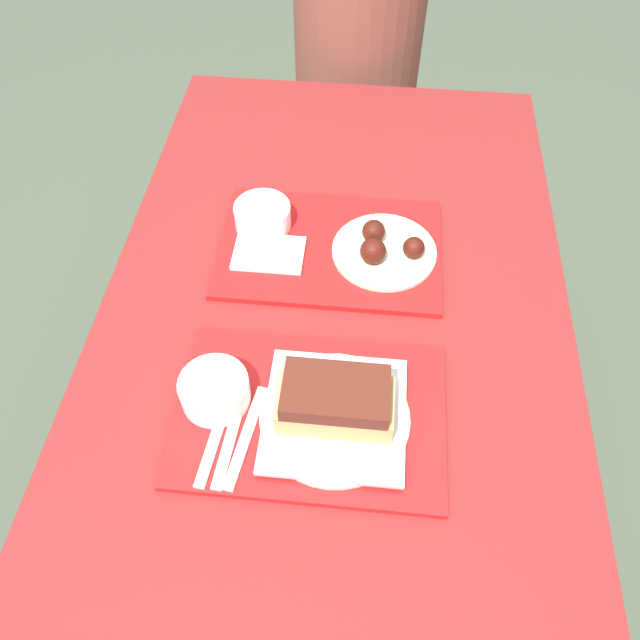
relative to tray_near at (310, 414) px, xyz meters
name	(u,v)px	position (x,y,z in m)	size (l,w,h in m)	color
ground_plane	(327,505)	(0.02, 0.14, -0.74)	(12.00, 12.00, 0.00)	#424C3D
picnic_table	(330,373)	(0.02, 0.14, -0.11)	(0.81, 1.51, 0.74)	maroon
picnic_bench_far	(358,150)	(0.02, 1.12, -0.37)	(0.77, 0.28, 0.46)	maroon
tray_near	(310,414)	(0.00, 0.00, 0.00)	(0.41, 0.28, 0.01)	red
tray_far	(330,248)	(0.00, 0.35, 0.00)	(0.41, 0.28, 0.01)	red
bowl_coleslaw_near	(215,390)	(-0.15, 0.01, 0.03)	(0.11, 0.11, 0.05)	silver
brisket_sandwich_plate	(335,407)	(0.04, -0.01, 0.04)	(0.23, 0.23, 0.09)	beige
plastic_fork_near	(231,435)	(-0.11, -0.05, 0.01)	(0.03, 0.17, 0.00)	white
plastic_knife_near	(246,436)	(-0.09, -0.05, 0.01)	(0.04, 0.17, 0.00)	white
plastic_spoon_near	(217,434)	(-0.13, -0.05, 0.01)	(0.03, 0.17, 0.00)	white
bowl_coleslaw_far	(263,215)	(-0.13, 0.39, 0.03)	(0.11, 0.11, 0.05)	silver
wings_plate_far	(384,248)	(0.10, 0.34, 0.02)	(0.19, 0.19, 0.05)	beige
napkin_far	(269,253)	(-0.11, 0.31, 0.01)	(0.13, 0.09, 0.01)	white
person_seated_across	(359,30)	(0.00, 1.12, 0.01)	(0.33, 0.33, 0.72)	brown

